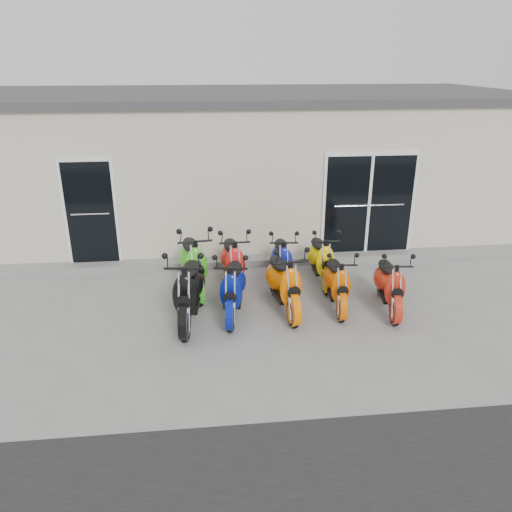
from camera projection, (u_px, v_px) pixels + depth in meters
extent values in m
plane|color=gray|center=(260.00, 308.00, 8.86)|extent=(80.00, 80.00, 0.00)
cube|color=beige|center=(237.00, 161.00, 13.07)|extent=(14.00, 6.00, 3.20)
cube|color=#3F3F42|center=(236.00, 94.00, 12.45)|extent=(14.20, 6.20, 0.16)
cube|color=gray|center=(249.00, 261.00, 10.70)|extent=(14.00, 0.40, 0.15)
cube|color=black|center=(90.00, 210.00, 10.07)|extent=(1.07, 0.08, 2.22)
cube|color=black|center=(369.00, 202.00, 10.66)|extent=(2.02, 0.08, 2.22)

